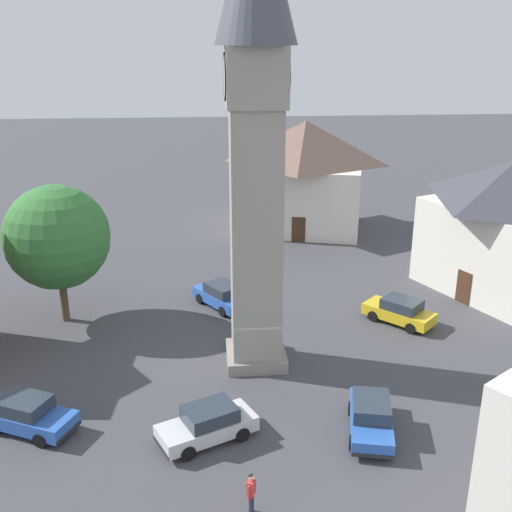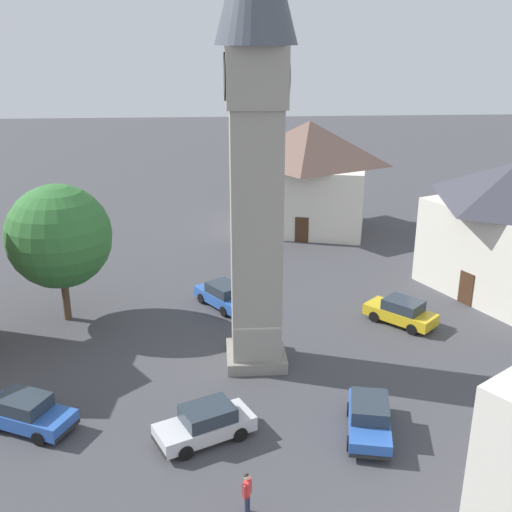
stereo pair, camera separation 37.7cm
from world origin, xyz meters
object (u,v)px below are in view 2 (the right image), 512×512
object	(u,v)px
car_blue_kerb	(206,424)
car_red_corner	(369,418)
building_corner_back	(510,228)
pedestrian	(247,490)
tree	(59,237)
car_silver_kerb	(26,413)
car_black_far	(401,312)
clock_tower	(256,100)
car_white_side	(223,295)
building_shop_left	(308,175)

from	to	relation	value
car_blue_kerb	car_red_corner	distance (m)	6.91
car_red_corner	building_corner_back	distance (m)	19.11
pedestrian	tree	distance (m)	19.71
car_silver_kerb	car_black_far	distance (m)	20.98
building_corner_back	pedestrian	bearing A→B (deg)	-43.65
clock_tower	building_corner_back	world-z (taller)	clock_tower
car_silver_kerb	car_red_corner	bearing A→B (deg)	84.60
car_white_side	tree	distance (m)	10.36
clock_tower	car_white_side	bearing A→B (deg)	-167.31
clock_tower	building_shop_left	world-z (taller)	clock_tower
car_blue_kerb	building_shop_left	distance (m)	30.89
car_white_side	car_black_far	size ratio (longest dim) A/B	1.05
car_black_far	building_shop_left	distance (m)	19.78
tree	building_corner_back	world-z (taller)	building_corner_back
car_blue_kerb	car_black_far	distance (m)	15.24
car_silver_kerb	car_black_far	bearing A→B (deg)	115.17
clock_tower	car_black_far	bearing A→B (deg)	113.55
tree	building_corner_back	distance (m)	27.55
car_white_side	pedestrian	xyz separation A→B (m)	(17.75, 0.53, 0.25)
clock_tower	car_red_corner	xyz separation A→B (m)	(6.48, 4.37, -12.50)
building_shop_left	car_white_side	bearing A→B (deg)	-25.33
car_silver_kerb	car_white_side	world-z (taller)	same
car_black_far	building_shop_left	size ratio (longest dim) A/B	0.35
building_corner_back	clock_tower	bearing A→B (deg)	-65.11
clock_tower	car_blue_kerb	size ratio (longest dim) A/B	5.08
clock_tower	building_corner_back	distance (m)	20.31
building_corner_back	tree	bearing A→B (deg)	-85.97
car_white_side	building_corner_back	bearing A→B (deg)	92.39
car_blue_kerb	car_silver_kerb	size ratio (longest dim) A/B	1.00
car_black_far	tree	size ratio (longest dim) A/B	0.51
car_white_side	pedestrian	distance (m)	17.76
car_silver_kerb	building_shop_left	xyz separation A→B (m)	(-28.10, 16.26, 3.98)
car_silver_kerb	pedestrian	distance (m)	10.81
clock_tower	building_corner_back	size ratio (longest dim) A/B	1.87
car_red_corner	car_black_far	xyz separation A→B (m)	(-10.30, 4.39, 0.00)
car_black_far	building_shop_left	xyz separation A→B (m)	(-19.18, -2.73, 3.98)
car_blue_kerb	car_red_corner	world-z (taller)	same
car_silver_kerb	pedestrian	size ratio (longest dim) A/B	2.63
car_white_side	clock_tower	bearing A→B (deg)	12.69
car_white_side	building_shop_left	size ratio (longest dim) A/B	0.37
car_red_corner	tree	size ratio (longest dim) A/B	0.54
pedestrian	car_silver_kerb	bearing A→B (deg)	-121.78
car_white_side	car_black_far	xyz separation A→B (m)	(3.13, 10.32, 0.00)
car_blue_kerb	car_white_side	xyz separation A→B (m)	(-13.37, 0.98, 0.00)
car_white_side	building_corner_back	size ratio (longest dim) A/B	0.36
clock_tower	car_blue_kerb	world-z (taller)	clock_tower
car_blue_kerb	car_red_corner	xyz separation A→B (m)	(0.07, 6.91, 0.00)
clock_tower	building_shop_left	size ratio (longest dim) A/B	1.92
car_red_corner	building_shop_left	size ratio (longest dim) A/B	0.37
car_silver_kerb	building_corner_back	size ratio (longest dim) A/B	0.37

